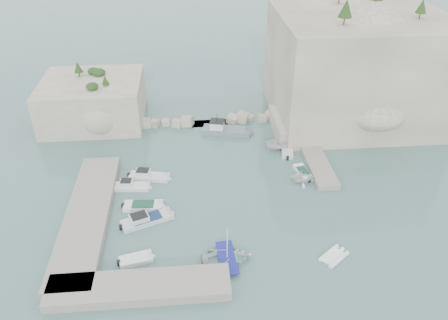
{
  "coord_description": "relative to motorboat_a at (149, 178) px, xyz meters",
  "views": [
    {
      "loc": [
        -4.19,
        -42.28,
        34.59
      ],
      "look_at": [
        0.0,
        6.0,
        3.0
      ],
      "focal_mm": 35.0,
      "sensor_mm": 36.0,
      "label": 1
    }
  ],
  "objects": [
    {
      "name": "tender_east_c",
      "position": [
        20.19,
        5.21,
        0.0
      ],
      "size": [
        2.56,
        5.25,
        0.7
      ],
      "primitive_type": null,
      "rotation": [
        0.0,
        0.0,
        1.38
      ],
      "color": "silver",
      "rests_on": "ground"
    },
    {
      "name": "motorboat_e",
      "position": [
        -0.55,
        -15.29,
        0.0
      ],
      "size": [
        4.12,
        2.45,
        0.7
      ],
      "primitive_type": null,
      "rotation": [
        0.0,
        0.0,
        0.24
      ],
      "color": "white",
      "rests_on": "ground"
    },
    {
      "name": "inflatable_dinghy",
      "position": [
        20.69,
        -16.61,
        0.0
      ],
      "size": [
        3.8,
        3.49,
        0.44
      ],
      "primitive_type": null,
      "rotation": [
        0.0,
        0.0,
        0.66
      ],
      "color": "white",
      "rests_on": "ground"
    },
    {
      "name": "quay_south",
      "position": [
        0.14,
        -19.41,
        0.55
      ],
      "size": [
        18.0,
        4.0,
        1.1
      ],
      "primitive_type": "cube",
      "color": "#9E9689",
      "rests_on": "ground"
    },
    {
      "name": "tender_east_a",
      "position": [
        20.48,
        -2.52,
        0.0
      ],
      "size": [
        3.94,
        3.54,
        1.86
      ],
      "primitive_type": "imported",
      "rotation": [
        0.0,
        0.0,
        1.42
      ],
      "color": "white",
      "rests_on": "ground"
    },
    {
      "name": "breakwater",
      "position": [
        9.14,
        15.09,
        0.7
      ],
      "size": [
        28.0,
        3.0,
        1.4
      ],
      "primitive_type": "cube",
      "color": "beige",
      "rests_on": "ground"
    },
    {
      "name": "cliff_terrace",
      "position": [
        23.14,
        11.09,
        1.25
      ],
      "size": [
        8.0,
        10.0,
        2.5
      ],
      "primitive_type": "cube",
      "color": "beige",
      "rests_on": "ground"
    },
    {
      "name": "motorboat_d",
      "position": [
        0.26,
        -8.93,
        0.0
      ],
      "size": [
        7.01,
        4.31,
        1.4
      ],
      "primitive_type": null,
      "rotation": [
        0.0,
        0.0,
        0.37
      ],
      "color": "silver",
      "rests_on": "ground"
    },
    {
      "name": "tender_east_d",
      "position": [
        19.45,
        6.13,
        0.0
      ],
      "size": [
        5.51,
        3.12,
        2.01
      ],
      "primitive_type": "imported",
      "rotation": [
        0.0,
        0.0,
        1.81
      ],
      "color": "silver",
      "rests_on": "ground"
    },
    {
      "name": "quay_west",
      "position": [
        -6.86,
        -7.91,
        0.55
      ],
      "size": [
        5.0,
        24.0,
        1.1
      ],
      "primitive_type": "cube",
      "color": "#9E9689",
      "rests_on": "ground"
    },
    {
      "name": "vegetation",
      "position": [
        27.98,
        17.49,
        17.93
      ],
      "size": [
        53.48,
        13.88,
        13.4
      ],
      "color": "#1E4219",
      "rests_on": "ground"
    },
    {
      "name": "work_boat",
      "position": [
        11.62,
        11.56,
        0.0
      ],
      "size": [
        8.6,
        4.14,
        2.2
      ],
      "primitive_type": null,
      "rotation": [
        0.0,
        0.0,
        -0.21
      ],
      "color": "slate",
      "rests_on": "ground"
    },
    {
      "name": "motorboat_a",
      "position": [
        0.0,
        0.0,
        0.0
      ],
      "size": [
        6.22,
        2.9,
        1.4
      ],
      "primitive_type": null,
      "rotation": [
        0.0,
        0.0,
        -0.19
      ],
      "color": "silver",
      "rests_on": "ground"
    },
    {
      "name": "rowboat",
      "position": [
        9.16,
        -16.08,
        0.0
      ],
      "size": [
        5.74,
        4.32,
        1.13
      ],
      "primitive_type": "imported",
      "rotation": [
        0.0,
        0.0,
        1.65
      ],
      "color": "white",
      "rests_on": "ground"
    },
    {
      "name": "ground",
      "position": [
        10.14,
        -6.91,
        0.0
      ],
      "size": [
        400.0,
        400.0,
        0.0
      ],
      "primitive_type": "plane",
      "color": "slate",
      "rests_on": "ground"
    },
    {
      "name": "motorboat_c",
      "position": [
        -0.39,
        -6.27,
        0.0
      ],
      "size": [
        5.39,
        2.22,
        0.7
      ],
      "primitive_type": null,
      "rotation": [
        0.0,
        0.0,
        -0.06
      ],
      "color": "white",
      "rests_on": "ground"
    },
    {
      "name": "outcrop_west",
      "position": [
        -9.86,
        18.09,
        3.5
      ],
      "size": [
        16.0,
        14.0,
        7.0
      ],
      "primitive_type": "cube",
      "color": "beige",
      "rests_on": "ground"
    },
    {
      "name": "rowboat_mast",
      "position": [
        9.16,
        -16.08,
        2.66
      ],
      "size": [
        0.1,
        0.1,
        4.2
      ],
      "primitive_type": "cylinder",
      "color": "white",
      "rests_on": "rowboat"
    },
    {
      "name": "motorboat_b",
      "position": [
        -2.13,
        -2.14,
        0.0
      ],
      "size": [
        5.15,
        2.07,
        1.4
      ],
      "primitive_type": null,
      "rotation": [
        0.0,
        0.0,
        -0.09
      ],
      "color": "silver",
      "rests_on": "ground"
    },
    {
      "name": "cliff_east",
      "position": [
        33.14,
        16.09,
        8.5
      ],
      "size": [
        26.0,
        22.0,
        17.0
      ],
      "primitive_type": "cube",
      "color": "beige",
      "rests_on": "ground"
    },
    {
      "name": "ledge_east",
      "position": [
        23.64,
        3.09,
        0.4
      ],
      "size": [
        3.0,
        16.0,
        0.8
      ],
      "primitive_type": "cube",
      "color": "#9E9689",
      "rests_on": "ground"
    },
    {
      "name": "tender_east_b",
      "position": [
        21.11,
        -0.81,
        0.0
      ],
      "size": [
        2.18,
        4.41,
        0.7
      ],
      "primitive_type": null,
      "rotation": [
        0.0,
        0.0,
        1.75
      ],
      "color": "white",
      "rests_on": "ground"
    }
  ]
}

